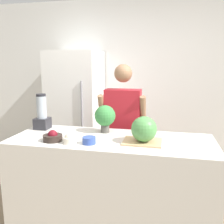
% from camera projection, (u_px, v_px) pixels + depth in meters
% --- Properties ---
extents(wall_back, '(8.00, 0.06, 2.60)m').
position_uv_depth(wall_back, '(135.00, 85.00, 3.92)').
color(wall_back, white).
rests_on(wall_back, ground_plane).
extents(counter_island, '(1.92, 0.73, 0.94)m').
position_uv_depth(counter_island, '(111.00, 184.00, 2.46)').
color(counter_island, beige).
rests_on(counter_island, ground_plane).
extents(refrigerator, '(0.74, 0.70, 1.82)m').
position_uv_depth(refrigerator, '(76.00, 112.00, 3.81)').
color(refrigerator, white).
rests_on(refrigerator, ground_plane).
extents(person, '(0.56, 0.26, 1.63)m').
position_uv_depth(person, '(123.00, 131.00, 3.03)').
color(person, '#333338').
rests_on(person, ground_plane).
extents(cutting_board, '(0.34, 0.28, 0.01)m').
position_uv_depth(cutting_board, '(142.00, 142.00, 2.25)').
color(cutting_board, tan).
rests_on(cutting_board, counter_island).
extents(watermelon, '(0.23, 0.23, 0.23)m').
position_uv_depth(watermelon, '(144.00, 129.00, 2.21)').
color(watermelon, '#4C8C47').
rests_on(watermelon, cutting_board).
extents(bowl_cherries, '(0.18, 0.18, 0.10)m').
position_uv_depth(bowl_cherries, '(53.00, 137.00, 2.29)').
color(bowl_cherries, '#2D231E').
rests_on(bowl_cherries, counter_island).
extents(bowl_cream, '(0.12, 0.12, 0.10)m').
position_uv_depth(bowl_cream, '(70.00, 139.00, 2.22)').
color(bowl_cream, beige).
rests_on(bowl_cream, counter_island).
extents(bowl_small_blue, '(0.12, 0.12, 0.06)m').
position_uv_depth(bowl_small_blue, '(89.00, 140.00, 2.21)').
color(bowl_small_blue, '#334C9E').
rests_on(bowl_small_blue, counter_island).
extents(blender, '(0.15, 0.15, 0.38)m').
position_uv_depth(blender, '(42.00, 115.00, 2.69)').
color(blender, '#28282D').
rests_on(blender, counter_island).
extents(potted_plant, '(0.21, 0.21, 0.28)m').
position_uv_depth(potted_plant, '(105.00, 116.00, 2.55)').
color(potted_plant, '#514C47').
rests_on(potted_plant, counter_island).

